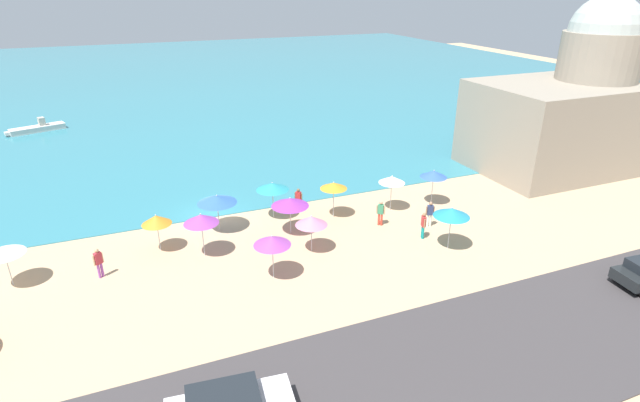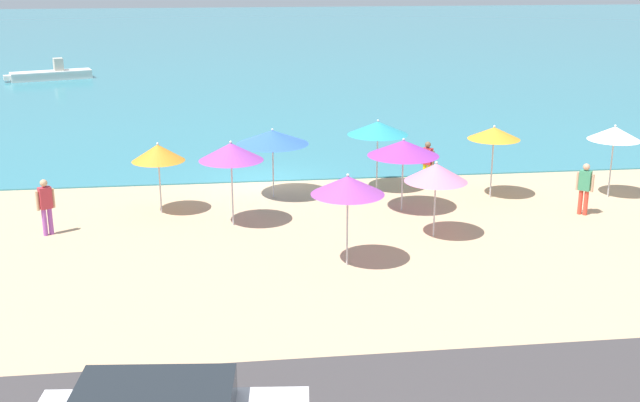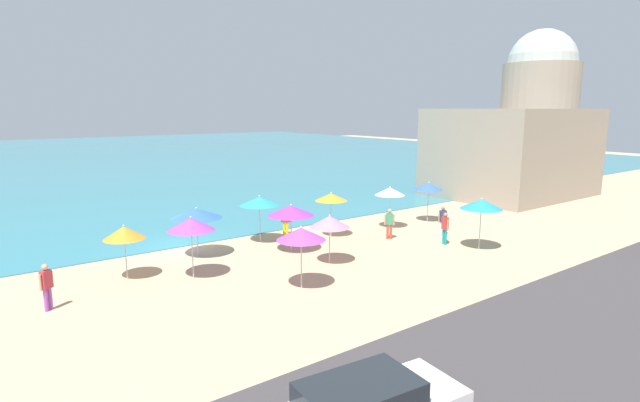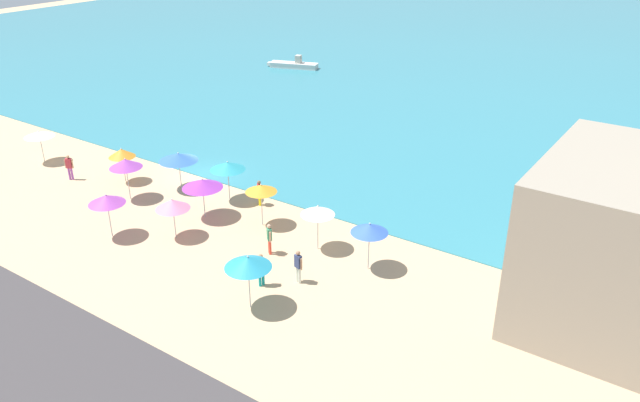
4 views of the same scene
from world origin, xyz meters
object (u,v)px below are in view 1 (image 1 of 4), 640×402
(beach_umbrella_2, at_px, (272,241))
(bather_4, at_px, (99,261))
(beach_umbrella_3, at_px, (156,220))
(skiff_nearshore, at_px, (37,128))
(beach_umbrella_6, at_px, (217,199))
(beach_umbrella_1, at_px, (4,251))
(bather_2, at_px, (381,212))
(harbor_fortress, at_px, (570,107))
(bather_1, at_px, (298,198))
(beach_umbrella_12, at_px, (290,202))
(beach_umbrella_0, at_px, (452,212))
(beach_umbrella_7, at_px, (392,180))
(beach_umbrella_4, at_px, (334,186))
(bather_5, at_px, (423,224))
(beach_umbrella_5, at_px, (311,221))
(beach_umbrella_8, at_px, (272,186))
(beach_umbrella_11, at_px, (434,174))
(beach_umbrella_10, at_px, (201,219))
(bather_3, at_px, (430,213))

(beach_umbrella_2, xyz_separation_m, bather_4, (-8.57, 3.59, -1.28))
(beach_umbrella_3, bearing_deg, skiff_nearshore, 106.61)
(skiff_nearshore, bearing_deg, beach_umbrella_6, -66.32)
(beach_umbrella_1, xyz_separation_m, bather_2, (21.19, -1.01, -1.10))
(harbor_fortress, bearing_deg, bather_1, -179.48)
(beach_umbrella_12, bearing_deg, bather_2, -11.41)
(bather_4, distance_m, skiff_nearshore, 33.54)
(bather_2, bearing_deg, beach_umbrella_0, -62.08)
(beach_umbrella_1, height_order, beach_umbrella_7, beach_umbrella_7)
(beach_umbrella_4, distance_m, bather_1, 2.98)
(beach_umbrella_3, height_order, bather_4, beach_umbrella_3)
(beach_umbrella_7, height_order, bather_5, beach_umbrella_7)
(beach_umbrella_2, xyz_separation_m, bather_5, (9.89, 0.86, -1.29))
(beach_umbrella_1, relative_size, bather_4, 1.34)
(bather_4, bearing_deg, beach_umbrella_12, 5.27)
(beach_umbrella_0, relative_size, beach_umbrella_5, 1.15)
(beach_umbrella_7, height_order, beach_umbrella_8, beach_umbrella_8)
(beach_umbrella_4, height_order, beach_umbrella_8, beach_umbrella_8)
(beach_umbrella_11, bearing_deg, beach_umbrella_12, -177.60)
(beach_umbrella_8, bearing_deg, beach_umbrella_10, -147.43)
(beach_umbrella_3, xyz_separation_m, bather_2, (13.65, -1.93, -1.06))
(beach_umbrella_3, bearing_deg, harbor_fortress, 4.26)
(beach_umbrella_12, height_order, bather_3, beach_umbrella_12)
(bather_2, distance_m, bather_4, 16.90)
(beach_umbrella_5, height_order, beach_umbrella_12, beach_umbrella_12)
(beach_umbrella_1, xyz_separation_m, beach_umbrella_4, (18.85, 1.26, 0.22))
(beach_umbrella_0, height_order, bather_1, beach_umbrella_0)
(beach_umbrella_3, distance_m, bather_5, 15.90)
(beach_umbrella_6, height_order, beach_umbrella_7, beach_umbrella_7)
(beach_umbrella_12, height_order, bather_2, beach_umbrella_12)
(bather_2, bearing_deg, skiff_nearshore, 124.73)
(beach_umbrella_8, distance_m, beach_umbrella_10, 6.21)
(beach_umbrella_11, bearing_deg, beach_umbrella_5, -163.27)
(beach_umbrella_12, bearing_deg, bather_1, 61.78)
(beach_umbrella_0, distance_m, beach_umbrella_1, 24.04)
(beach_umbrella_0, relative_size, bather_5, 1.56)
(beach_umbrella_7, relative_size, skiff_nearshore, 0.45)
(bather_5, relative_size, harbor_fortress, 0.13)
(beach_umbrella_4, xyz_separation_m, beach_umbrella_7, (4.13, -0.44, -0.02))
(beach_umbrella_0, xyz_separation_m, beach_umbrella_7, (-0.47, 6.09, -0.10))
(beach_umbrella_0, bearing_deg, beach_umbrella_3, 158.73)
(beach_umbrella_3, relative_size, bather_3, 1.36)
(beach_umbrella_0, bearing_deg, bather_5, 112.72)
(beach_umbrella_7, xyz_separation_m, harbor_fortress, (18.14, 2.60, 2.78))
(beach_umbrella_6, distance_m, harbor_fortress, 29.96)
(bather_1, bearing_deg, beach_umbrella_2, -118.78)
(beach_umbrella_0, distance_m, bather_4, 19.71)
(beach_umbrella_0, bearing_deg, skiff_nearshore, 124.00)
(beach_umbrella_1, distance_m, bather_2, 21.25)
(bather_3, height_order, skiff_nearshore, bather_3)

